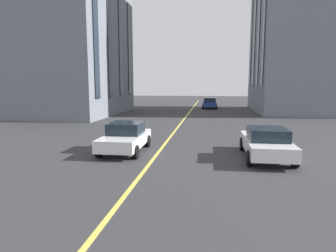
% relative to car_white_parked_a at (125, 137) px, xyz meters
% --- Properties ---
extents(lane_centre_line, '(80.00, 0.16, 0.01)m').
position_rel_car_white_parked_a_xyz_m(lane_centre_line, '(5.06, -1.62, -0.70)').
color(lane_centre_line, '#D8C64C').
rests_on(lane_centre_line, ground_plane).
extents(car_white_parked_a, '(3.90, 1.89, 1.40)m').
position_rel_car_white_parked_a_xyz_m(car_white_parked_a, '(0.00, 0.00, 0.00)').
color(car_white_parked_a, silver).
rests_on(car_white_parked_a, ground_plane).
extents(car_blue_far, '(3.90, 1.89, 1.40)m').
position_rel_car_white_parked_a_xyz_m(car_blue_far, '(26.14, -3.87, 0.00)').
color(car_blue_far, navy).
rests_on(car_blue_far, ground_plane).
extents(car_white_parked_b, '(4.40, 1.95, 1.37)m').
position_rel_car_white_parked_a_xyz_m(car_white_parked_b, '(-0.42, -6.52, 0.00)').
color(car_white_parked_b, silver).
rests_on(car_white_parked_b, ground_plane).
extents(building_left_near, '(14.31, 9.30, 14.01)m').
position_rel_car_white_parked_a_xyz_m(building_left_near, '(16.93, 10.47, 6.31)').
color(building_left_near, slate).
rests_on(building_left_near, ground_plane).
extents(building_right_near, '(13.53, 9.44, 22.00)m').
position_rel_car_white_parked_a_xyz_m(building_right_near, '(22.87, -13.77, 10.30)').
color(building_right_near, slate).
rests_on(building_right_near, ground_plane).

